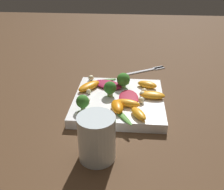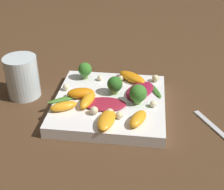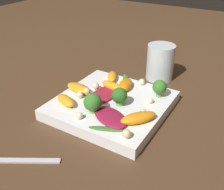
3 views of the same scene
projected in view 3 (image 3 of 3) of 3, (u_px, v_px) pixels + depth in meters
ground_plane at (112, 110)px, 0.62m from camera, size 2.40×2.40×0.00m
plate at (112, 105)px, 0.61m from camera, size 0.24×0.24×0.03m
drinking_glass at (160, 62)px, 0.74m from camera, size 0.08×0.08×0.10m
radicchio_leaf_0 at (110, 117)px, 0.54m from camera, size 0.10×0.09×0.01m
radicchio_leaf_1 at (104, 94)px, 0.62m from camera, size 0.06×0.10×0.01m
orange_segment_0 at (112, 86)px, 0.65m from camera, size 0.07×0.04×0.02m
orange_segment_1 at (79, 88)px, 0.64m from camera, size 0.07×0.04×0.02m
orange_segment_2 at (125, 85)px, 0.65m from camera, size 0.04×0.07×0.02m
orange_segment_3 at (66, 100)px, 0.59m from camera, size 0.06×0.04×0.02m
orange_segment_4 at (138, 118)px, 0.53m from camera, size 0.07×0.08×0.02m
orange_segment_5 at (112, 77)px, 0.69m from camera, size 0.05×0.06×0.02m
broccoli_floret_0 at (119, 96)px, 0.58m from camera, size 0.04×0.04×0.04m
broccoli_floret_1 at (93, 103)px, 0.55m from camera, size 0.04×0.04×0.04m
broccoli_floret_2 at (160, 87)px, 0.61m from camera, size 0.03×0.03×0.04m
arugula_sprig_0 at (126, 82)px, 0.68m from camera, size 0.06×0.09×0.01m
arugula_sprig_1 at (106, 129)px, 0.51m from camera, size 0.07×0.04×0.00m
macadamia_nut_0 at (143, 112)px, 0.55m from camera, size 0.01×0.01×0.01m
macadamia_nut_1 at (87, 91)px, 0.62m from camera, size 0.02×0.02×0.02m
macadamia_nut_2 at (142, 82)px, 0.67m from camera, size 0.02×0.02×0.02m
macadamia_nut_3 at (150, 100)px, 0.59m from camera, size 0.01×0.01×0.01m
macadamia_nut_4 at (80, 95)px, 0.61m from camera, size 0.02×0.02×0.02m
macadamia_nut_5 at (79, 116)px, 0.54m from camera, size 0.01×0.01×0.01m
macadamia_nut_6 at (127, 134)px, 0.49m from camera, size 0.02×0.02×0.02m
macadamia_nut_7 at (96, 86)px, 0.65m from camera, size 0.02×0.02×0.02m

